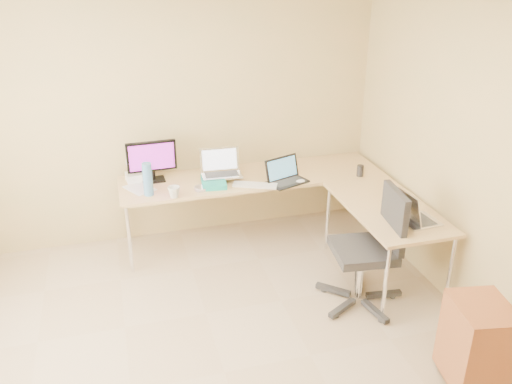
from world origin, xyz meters
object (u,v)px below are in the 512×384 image
object	(u,v)px
desk_main	(253,208)
keyboard	(255,185)
desk_fan	(139,166)
laptop_return	(421,210)
cabinet	(477,343)
desk_return	(383,242)
monitor	(152,161)
laptop_center	(221,163)
office_chair	(363,252)
laptop_black	(288,171)
mug	(174,192)
water_bottle	(148,179)

from	to	relation	value
desk_main	keyboard	world-z (taller)	keyboard
desk_fan	laptop_return	world-z (taller)	desk_fan
laptop_return	cabinet	distance (m)	1.19
desk_return	monitor	distance (m)	2.33
keyboard	laptop_return	xyz separation A→B (m)	(1.12, -1.09, 0.11)
desk_fan	laptop_return	xyz separation A→B (m)	(2.18, -1.55, -0.04)
laptop_center	laptop_return	xyz separation A→B (m)	(1.40, -1.32, -0.06)
keyboard	office_chair	distance (m)	1.26
desk_return	desk_fan	distance (m)	2.46
laptop_black	desk_fan	xyz separation A→B (m)	(-1.39, 0.46, 0.03)
desk_fan	desk_main	bearing A→B (deg)	-14.97
laptop_black	laptop_return	xyz separation A→B (m)	(0.80, -1.09, -0.00)
laptop_black	keyboard	xyz separation A→B (m)	(-0.33, 0.01, -0.11)
laptop_center	keyboard	size ratio (longest dim) A/B	0.91
laptop_black	laptop_return	bearing A→B (deg)	-73.71
mug	desk_fan	bearing A→B (deg)	118.77
keyboard	cabinet	world-z (taller)	keyboard
keyboard	water_bottle	distance (m)	1.02
laptop_black	desk_fan	size ratio (longest dim) A/B	1.26
laptop_return	cabinet	bearing A→B (deg)	166.99
laptop_black	office_chair	world-z (taller)	office_chair
mug	desk_return	bearing A→B (deg)	-21.25
monitor	office_chair	size ratio (longest dim) A/B	0.45
laptop_black	desk_fan	world-z (taller)	desk_fan
desk_return	cabinet	bearing A→B (deg)	-92.10
laptop_center	laptop_black	bearing A→B (deg)	-18.62
desk_return	monitor	xyz separation A→B (m)	(-1.95, 1.15, 0.57)
laptop_black	mug	xyz separation A→B (m)	(-1.12, -0.04, -0.07)
desk_fan	water_bottle	bearing A→B (deg)	-86.66
desk_main	office_chair	xyz separation A→B (m)	(0.60, -1.31, 0.14)
desk_fan	cabinet	world-z (taller)	desk_fan
laptop_return	water_bottle	bearing A→B (deg)	56.54
desk_main	desk_fan	world-z (taller)	desk_fan
keyboard	monitor	bearing A→B (deg)	-178.97
water_bottle	office_chair	size ratio (longest dim) A/B	0.30
desk_main	office_chair	distance (m)	1.45
desk_main	laptop_black	world-z (taller)	laptop_black
water_bottle	cabinet	size ratio (longest dim) A/B	0.51
desk_main	cabinet	bearing A→B (deg)	-69.18
water_bottle	laptop_return	world-z (taller)	water_bottle
monitor	desk_fan	xyz separation A→B (m)	(-0.13, 0.05, -0.05)
desk_return	desk_main	bearing A→B (deg)	134.27
cabinet	mug	bearing A→B (deg)	139.65
monitor	cabinet	bearing A→B (deg)	-55.66
keyboard	mug	distance (m)	0.79
laptop_black	mug	bearing A→B (deg)	161.98
mug	office_chair	distance (m)	1.78
desk_main	laptop_black	distance (m)	0.62
water_bottle	cabinet	xyz separation A→B (m)	(1.97, -2.25, -0.53)
desk_fan	mug	bearing A→B (deg)	-65.94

